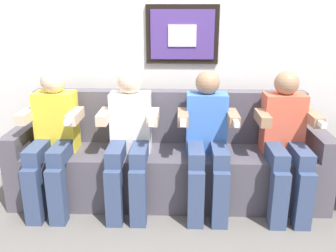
% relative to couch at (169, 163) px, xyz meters
% --- Properties ---
extents(ground_plane, '(6.48, 6.48, 0.00)m').
position_rel_couch_xyz_m(ground_plane, '(0.00, -0.33, -0.31)').
color(ground_plane, '#66605B').
extents(back_wall_assembly, '(4.98, 0.10, 2.60)m').
position_rel_couch_xyz_m(back_wall_assembly, '(0.00, 0.44, 0.99)').
color(back_wall_assembly, silver).
rests_on(back_wall_assembly, ground_plane).
extents(couch, '(2.58, 0.58, 0.90)m').
position_rel_couch_xyz_m(couch, '(0.00, 0.00, 0.00)').
color(couch, '#514C56').
rests_on(couch, ground_plane).
extents(person_leftmost, '(0.46, 0.56, 1.11)m').
position_rel_couch_xyz_m(person_leftmost, '(-0.91, -0.17, 0.29)').
color(person_leftmost, yellow).
rests_on(person_leftmost, ground_plane).
extents(person_left_center, '(0.46, 0.56, 1.11)m').
position_rel_couch_xyz_m(person_left_center, '(-0.30, -0.17, 0.29)').
color(person_left_center, white).
rests_on(person_left_center, ground_plane).
extents(person_right_center, '(0.46, 0.56, 1.11)m').
position_rel_couch_xyz_m(person_right_center, '(0.30, -0.17, 0.29)').
color(person_right_center, '#3F72CC').
rests_on(person_right_center, ground_plane).
extents(person_rightmost, '(0.46, 0.56, 1.11)m').
position_rel_couch_xyz_m(person_rightmost, '(0.91, -0.17, 0.29)').
color(person_rightmost, '#D8593F').
rests_on(person_rightmost, ground_plane).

